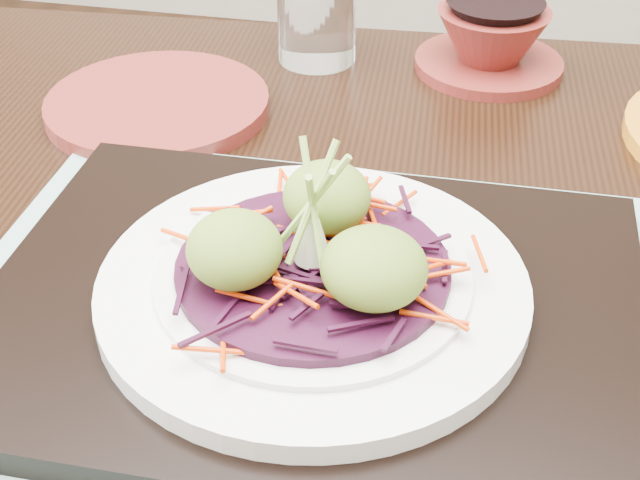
% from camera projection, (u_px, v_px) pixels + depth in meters
% --- Properties ---
extents(dining_table, '(1.18, 0.83, 0.71)m').
position_uv_depth(dining_table, '(336.00, 342.00, 0.67)').
color(dining_table, black).
rests_on(dining_table, ground).
extents(placemat, '(0.46, 0.37, 0.00)m').
position_uv_depth(placemat, '(313.00, 321.00, 0.55)').
color(placemat, gray).
rests_on(placemat, dining_table).
extents(serving_tray, '(0.40, 0.31, 0.02)m').
position_uv_depth(serving_tray, '(313.00, 307.00, 0.54)').
color(serving_tray, black).
rests_on(serving_tray, placemat).
extents(white_plate, '(0.26, 0.26, 0.02)m').
position_uv_depth(white_plate, '(313.00, 285.00, 0.53)').
color(white_plate, silver).
rests_on(white_plate, serving_tray).
extents(cabbage_bed, '(0.16, 0.16, 0.01)m').
position_uv_depth(cabbage_bed, '(313.00, 268.00, 0.53)').
color(cabbage_bed, '#310920').
rests_on(cabbage_bed, white_plate).
extents(carrot_julienne, '(0.20, 0.20, 0.01)m').
position_uv_depth(carrot_julienne, '(313.00, 257.00, 0.52)').
color(carrot_julienne, '#CA3303').
rests_on(carrot_julienne, cabbage_bed).
extents(guacamole_scoops, '(0.14, 0.13, 0.04)m').
position_uv_depth(guacamole_scoops, '(312.00, 237.00, 0.51)').
color(guacamole_scoops, olive).
rests_on(guacamole_scoops, cabbage_bed).
extents(scallion_garnish, '(0.06, 0.06, 0.09)m').
position_uv_depth(scallion_garnish, '(312.00, 208.00, 0.50)').
color(scallion_garnish, '#87B448').
rests_on(scallion_garnish, cabbage_bed).
extents(terracotta_side_plate, '(0.26, 0.26, 0.01)m').
position_uv_depth(terracotta_side_plate, '(158.00, 104.00, 0.77)').
color(terracotta_side_plate, '#5E1A16').
rests_on(terracotta_side_plate, dining_table).
extents(water_glass, '(0.08, 0.08, 0.11)m').
position_uv_depth(water_glass, '(317.00, 6.00, 0.83)').
color(water_glass, white).
rests_on(water_glass, dining_table).
extents(terracotta_bowl_set, '(0.18, 0.18, 0.06)m').
position_uv_depth(terracotta_bowl_set, '(491.00, 43.00, 0.83)').
color(terracotta_bowl_set, '#5E1A16').
rests_on(terracotta_bowl_set, dining_table).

